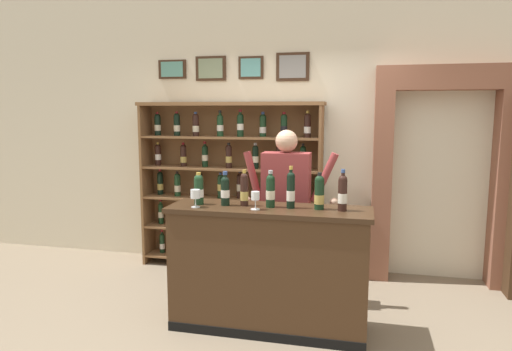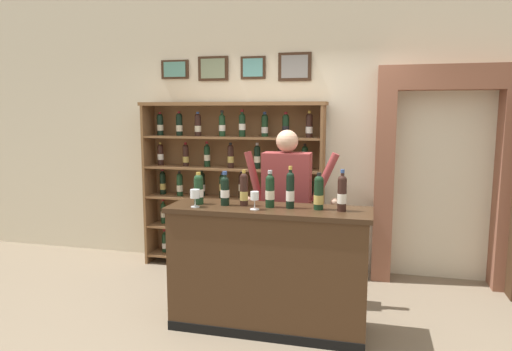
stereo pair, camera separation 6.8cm
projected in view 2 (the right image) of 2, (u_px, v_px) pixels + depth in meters
The scene contains 15 objects.
ground_plane at pixel (263, 328), 3.93m from camera, with size 14.00×14.00×0.02m, color #7A6B56.
back_wall at pixel (297, 125), 5.34m from camera, with size 12.00×0.19×3.33m.
wine_shelf at pixel (233, 179), 5.34m from camera, with size 2.14×0.34×1.92m.
archway_doorway at pixel (443, 164), 4.88m from camera, with size 1.41×0.45×2.29m.
tasting_counter at pixel (268, 269), 3.84m from camera, with size 1.67×0.50×1.04m.
shopkeeper at pixel (287, 196), 4.33m from camera, with size 0.91×0.22×1.65m.
tasting_bottle_riserva at pixel (199, 189), 3.89m from camera, with size 0.08×0.08×0.27m.
tasting_bottle_super_tuscan at pixel (225, 190), 3.84m from camera, with size 0.07×0.07×0.29m.
tasting_bottle_bianco at pixel (244, 189), 3.83m from camera, with size 0.07×0.07×0.30m.
tasting_bottle_brunello at pixel (270, 190), 3.76m from camera, with size 0.08×0.08×0.31m.
tasting_bottle_prosecco at pixel (290, 190), 3.72m from camera, with size 0.07×0.07×0.34m.
tasting_bottle_grappa at pixel (319, 193), 3.68m from camera, with size 0.08×0.08×0.30m.
tasting_bottle_vin_santo at pixel (342, 193), 3.62m from camera, with size 0.07×0.07×0.33m.
wine_glass_left at pixel (195, 195), 3.78m from camera, with size 0.08×0.08×0.15m.
wine_glass_center at pixel (255, 197), 3.68m from camera, with size 0.08×0.08×0.15m.
Camera 2 is at (0.85, -3.61, 1.83)m, focal length 32.38 mm.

